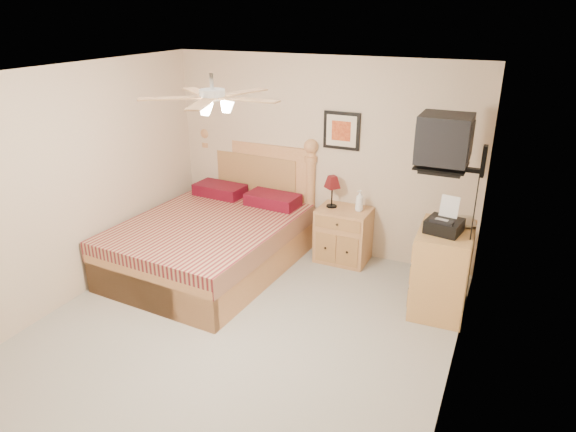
# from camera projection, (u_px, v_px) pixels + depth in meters

# --- Properties ---
(floor) EXTENTS (4.50, 4.50, 0.00)m
(floor) POSITION_uv_depth(u_px,v_px,m) (236.00, 335.00, 5.08)
(floor) COLOR #9A958B
(floor) RESTS_ON ground
(ceiling) EXTENTS (4.00, 4.50, 0.04)m
(ceiling) POSITION_uv_depth(u_px,v_px,m) (225.00, 76.00, 4.14)
(ceiling) COLOR white
(ceiling) RESTS_ON ground
(wall_back) EXTENTS (4.00, 0.04, 2.50)m
(wall_back) POSITION_uv_depth(u_px,v_px,m) (321.00, 157.00, 6.51)
(wall_back) COLOR beige
(wall_back) RESTS_ON ground
(wall_front) EXTENTS (4.00, 0.04, 2.50)m
(wall_front) POSITION_uv_depth(u_px,v_px,m) (16.00, 366.00, 2.71)
(wall_front) COLOR beige
(wall_front) RESTS_ON ground
(wall_left) EXTENTS (0.04, 4.50, 2.50)m
(wall_left) POSITION_uv_depth(u_px,v_px,m) (66.00, 189.00, 5.38)
(wall_left) COLOR beige
(wall_left) RESTS_ON ground
(wall_right) EXTENTS (0.04, 4.50, 2.50)m
(wall_right) POSITION_uv_depth(u_px,v_px,m) (462.00, 261.00, 3.85)
(wall_right) COLOR beige
(wall_right) RESTS_ON ground
(bed) EXTENTS (1.89, 2.40, 1.49)m
(bed) POSITION_uv_depth(u_px,v_px,m) (208.00, 212.00, 6.13)
(bed) COLOR #C4844D
(bed) RESTS_ON ground
(nightstand) EXTENTS (0.65, 0.49, 0.70)m
(nightstand) POSITION_uv_depth(u_px,v_px,m) (343.00, 235.00, 6.48)
(nightstand) COLOR tan
(nightstand) RESTS_ON ground
(table_lamp) EXTENTS (0.24, 0.24, 0.40)m
(table_lamp) POSITION_uv_depth(u_px,v_px,m) (332.00, 191.00, 6.36)
(table_lamp) COLOR #5E1216
(table_lamp) RESTS_ON nightstand
(lotion_bottle) EXTENTS (0.13, 0.13, 0.26)m
(lotion_bottle) POSITION_uv_depth(u_px,v_px,m) (360.00, 201.00, 6.25)
(lotion_bottle) COLOR white
(lotion_bottle) RESTS_ON nightstand
(framed_picture) EXTENTS (0.46, 0.04, 0.46)m
(framed_picture) POSITION_uv_depth(u_px,v_px,m) (342.00, 131.00, 6.25)
(framed_picture) COLOR black
(framed_picture) RESTS_ON wall_back
(dresser) EXTENTS (0.57, 0.80, 0.92)m
(dresser) POSITION_uv_depth(u_px,v_px,m) (442.00, 270.00, 5.37)
(dresser) COLOR tan
(dresser) RESTS_ON ground
(fax_machine) EXTENTS (0.39, 0.40, 0.35)m
(fax_machine) POSITION_uv_depth(u_px,v_px,m) (445.00, 216.00, 5.09)
(fax_machine) COLOR black
(fax_machine) RESTS_ON dresser
(magazine_lower) EXTENTS (0.23, 0.29, 0.02)m
(magazine_lower) POSITION_uv_depth(u_px,v_px,m) (452.00, 221.00, 5.38)
(magazine_lower) COLOR tan
(magazine_lower) RESTS_ON dresser
(magazine_upper) EXTENTS (0.26, 0.31, 0.02)m
(magazine_upper) POSITION_uv_depth(u_px,v_px,m) (455.00, 220.00, 5.35)
(magazine_upper) COLOR tan
(magazine_upper) RESTS_ON magazine_lower
(wall_tv) EXTENTS (0.56, 0.46, 0.58)m
(wall_tv) POSITION_uv_depth(u_px,v_px,m) (460.00, 144.00, 4.86)
(wall_tv) COLOR black
(wall_tv) RESTS_ON wall_right
(ceiling_fan) EXTENTS (1.14, 1.14, 0.28)m
(ceiling_fan) POSITION_uv_depth(u_px,v_px,m) (212.00, 97.00, 4.02)
(ceiling_fan) COLOR silver
(ceiling_fan) RESTS_ON ceiling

